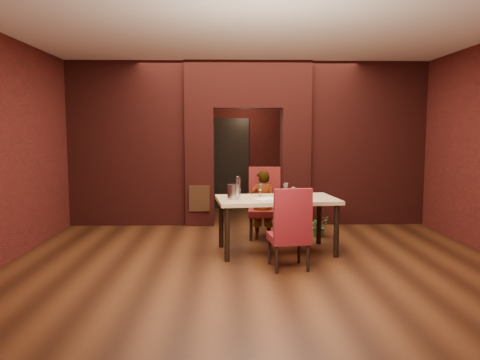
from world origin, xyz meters
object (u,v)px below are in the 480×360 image
object	(u,v)px
wine_glass_b	(286,190)
potted_plant	(319,226)
wine_glass_c	(293,193)
wine_bucket	(233,192)
chair_far	(265,203)
wine_glass_a	(260,190)
dining_table	(276,225)
chair_near	(288,228)
person_seated	(263,205)
water_bottle	(238,186)

from	to	relation	value
wine_glass_b	potted_plant	world-z (taller)	wine_glass_b
wine_glass_c	wine_bucket	bearing A→B (deg)	178.31
chair_far	wine_bucket	distance (m)	1.25
wine_glass_a	potted_plant	world-z (taller)	wine_glass_a
wine_bucket	wine_glass_a	bearing A→B (deg)	38.23
chair_far	dining_table	bearing A→B (deg)	-79.86
chair_near	potted_plant	bearing A→B (deg)	-120.46
person_seated	wine_glass_c	world-z (taller)	person_seated
chair_near	wine_bucket	size ratio (longest dim) A/B	5.12
chair_far	potted_plant	world-z (taller)	chair_far
wine_glass_a	wine_glass_c	bearing A→B (deg)	-37.92
wine_glass_b	wine_glass_c	size ratio (longest dim) A/B	1.16
wine_glass_b	wine_bucket	world-z (taller)	wine_bucket
chair_far	wine_glass_b	bearing A→B (deg)	-68.63
wine_glass_b	chair_far	bearing A→B (deg)	107.73
chair_far	person_seated	size ratio (longest dim) A/B	1.02
wine_glass_b	potted_plant	size ratio (longest dim) A/B	0.56
wine_bucket	potted_plant	bearing A→B (deg)	37.27
wine_glass_b	water_bottle	bearing A→B (deg)	176.40
wine_bucket	person_seated	bearing A→B (deg)	62.39
person_seated	wine_bucket	distance (m)	1.16
person_seated	potted_plant	size ratio (longest dim) A/B	3.21
dining_table	wine_glass_c	xyz separation A→B (m)	(0.23, -0.14, 0.51)
wine_glass_b	wine_glass_c	xyz separation A→B (m)	(0.08, -0.27, -0.01)
chair_near	wine_glass_a	distance (m)	1.18
person_seated	wine_bucket	world-z (taller)	person_seated
person_seated	wine_glass_a	size ratio (longest dim) A/B	6.60
dining_table	potted_plant	world-z (taller)	dining_table
wine_bucket	water_bottle	bearing A→B (deg)	74.22
dining_table	water_bottle	distance (m)	0.84
dining_table	chair_far	distance (m)	0.97
person_seated	water_bottle	bearing A→B (deg)	61.13
person_seated	wine_glass_c	bearing A→B (deg)	113.98
dining_table	wine_glass_c	world-z (taller)	wine_glass_c
person_seated	chair_near	bearing A→B (deg)	100.61
wine_glass_c	potted_plant	xyz separation A→B (m)	(0.63, 1.19, -0.75)
wine_glass_a	water_bottle	bearing A→B (deg)	-172.34
dining_table	chair_near	xyz separation A→B (m)	(0.08, -0.85, 0.14)
wine_glass_b	water_bottle	distance (m)	0.74
wine_glass_a	wine_bucket	world-z (taller)	wine_bucket
chair_near	wine_glass_a	bearing A→B (deg)	-81.69
person_seated	water_bottle	distance (m)	0.91
dining_table	wine_bucket	world-z (taller)	wine_bucket
dining_table	chair_far	bearing A→B (deg)	89.83
chair_near	person_seated	xyz separation A→B (m)	(-0.23, 1.71, 0.04)
chair_far	chair_near	size ratio (longest dim) A/B	1.10
wine_glass_b	person_seated	bearing A→B (deg)	112.43
wine_glass_c	wine_bucket	xyz separation A→B (m)	(-0.90, 0.03, 0.02)
wine_bucket	water_bottle	size ratio (longest dim) A/B	0.69
wine_glass_a	wine_glass_c	xyz separation A→B (m)	(0.47, -0.36, -0.00)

